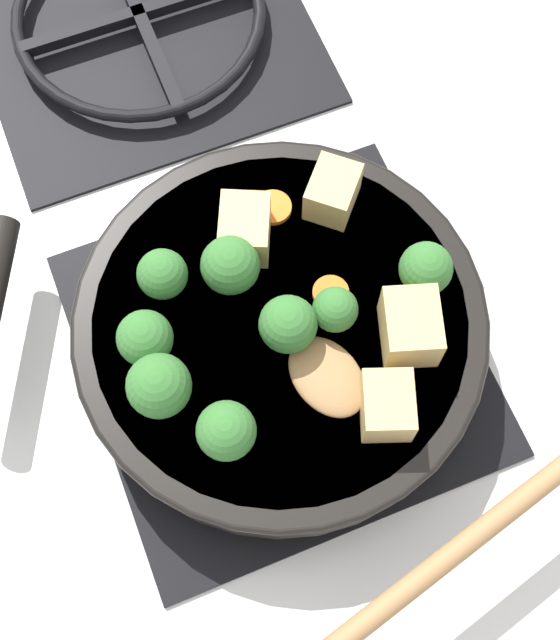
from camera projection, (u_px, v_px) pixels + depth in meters
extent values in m
plane|color=silver|center=(280.00, 354.00, 0.74)|extent=(2.40, 2.40, 0.00)
cube|color=black|center=(280.00, 352.00, 0.73)|extent=(0.31, 0.31, 0.01)
torus|color=black|center=(280.00, 346.00, 0.72)|extent=(0.24, 0.24, 0.01)
cube|color=black|center=(280.00, 346.00, 0.72)|extent=(0.01, 0.23, 0.01)
cube|color=black|center=(280.00, 346.00, 0.72)|extent=(0.23, 0.01, 0.01)
cube|color=black|center=(141.00, 25.00, 0.86)|extent=(0.31, 0.31, 0.01)
torus|color=black|center=(139.00, 14.00, 0.84)|extent=(0.24, 0.24, 0.01)
cube|color=black|center=(139.00, 14.00, 0.84)|extent=(0.01, 0.23, 0.01)
cube|color=black|center=(139.00, 14.00, 0.84)|extent=(0.23, 0.01, 0.01)
cylinder|color=black|center=(280.00, 332.00, 0.69)|extent=(0.31, 0.31, 0.05)
cylinder|color=brown|center=(280.00, 330.00, 0.69)|extent=(0.28, 0.28, 0.04)
torus|color=black|center=(280.00, 322.00, 0.67)|extent=(0.32, 0.32, 0.01)
ellipsoid|color=#A87A4C|center=(327.00, 377.00, 0.64)|extent=(0.06, 0.08, 0.01)
cylinder|color=#A87A4C|center=(461.00, 548.00, 0.60)|extent=(0.23, 0.07, 0.02)
cube|color=#DBB770|center=(333.00, 192.00, 0.69)|extent=(0.05, 0.06, 0.03)
cube|color=#DBB770|center=(410.00, 327.00, 0.64)|extent=(0.05, 0.06, 0.04)
cube|color=#DBB770|center=(248.00, 228.00, 0.67)|extent=(0.05, 0.06, 0.04)
cube|color=#DBB770|center=(387.00, 406.00, 0.62)|extent=(0.05, 0.05, 0.04)
cylinder|color=#709956|center=(288.00, 335.00, 0.66)|extent=(0.01, 0.01, 0.01)
sphere|color=#387533|center=(288.00, 324.00, 0.64)|extent=(0.04, 0.04, 0.04)
cylinder|color=#709956|center=(232.00, 278.00, 0.67)|extent=(0.01, 0.01, 0.01)
sphere|color=#387533|center=(230.00, 265.00, 0.65)|extent=(0.04, 0.04, 0.04)
cylinder|color=#709956|center=(166.00, 285.00, 0.67)|extent=(0.01, 0.01, 0.01)
sphere|color=#387533|center=(162.00, 274.00, 0.65)|extent=(0.04, 0.04, 0.04)
cylinder|color=#709956|center=(334.00, 319.00, 0.66)|extent=(0.01, 0.01, 0.01)
sphere|color=#387533|center=(335.00, 309.00, 0.64)|extent=(0.03, 0.03, 0.03)
cylinder|color=#709956|center=(422.00, 280.00, 0.67)|extent=(0.01, 0.01, 0.01)
sphere|color=#387533|center=(426.00, 269.00, 0.65)|extent=(0.04, 0.04, 0.04)
cylinder|color=#709956|center=(228.00, 439.00, 0.63)|extent=(0.01, 0.01, 0.01)
sphere|color=#387533|center=(226.00, 431.00, 0.61)|extent=(0.04, 0.04, 0.04)
cylinder|color=#709956|center=(149.00, 348.00, 0.65)|extent=(0.01, 0.01, 0.01)
sphere|color=#387533|center=(145.00, 338.00, 0.63)|extent=(0.04, 0.04, 0.04)
cylinder|color=#709956|center=(163.00, 395.00, 0.64)|extent=(0.01, 0.01, 0.01)
sphere|color=#387533|center=(159.00, 386.00, 0.62)|extent=(0.05, 0.05, 0.05)
cylinder|color=orange|center=(331.00, 293.00, 0.67)|extent=(0.03, 0.03, 0.01)
cylinder|color=orange|center=(273.00, 207.00, 0.70)|extent=(0.03, 0.03, 0.01)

